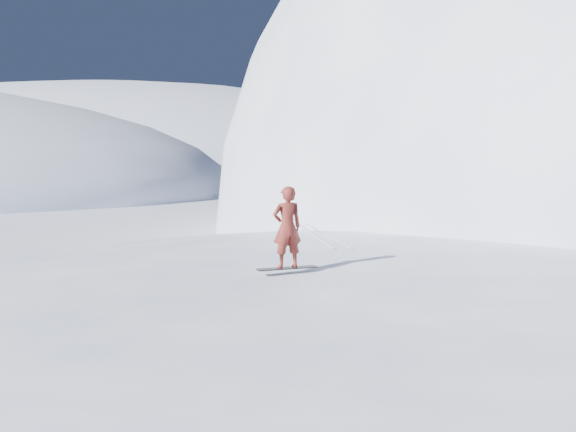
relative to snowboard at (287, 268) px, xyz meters
name	(u,v)px	position (x,y,z in m)	size (l,w,h in m)	color
ground	(410,371)	(2.85, 0.04, -2.41)	(400.00, 400.00, 0.00)	white
near_ridge	(428,334)	(3.85, 3.04, -2.41)	(36.00, 28.00, 4.80)	white
peak_shoulder	(534,245)	(12.85, 20.04, -2.41)	(28.00, 24.00, 18.00)	white
far_ridge_c	(110,177)	(-37.15, 110.04, -2.41)	(140.00, 90.00, 36.00)	white
wind_bumps	(376,344)	(2.29, 2.16, -2.41)	(16.00, 14.40, 1.00)	white
snowboard	(287,268)	(0.00, 0.00, 0.00)	(1.41, 0.26, 0.02)	black
snowboarder	(287,227)	(0.00, 0.00, 0.94)	(0.67, 0.44, 1.85)	maroon
board_tracks	(319,234)	(0.89, 6.02, 0.01)	(1.58, 5.92, 0.04)	silver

